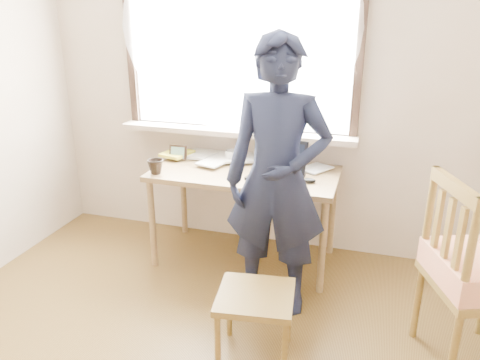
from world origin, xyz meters
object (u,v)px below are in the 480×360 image
(mug_white, at_px, (232,156))
(side_chair, at_px, (478,272))
(laptop, at_px, (278,168))
(mug_dark, at_px, (156,167))
(work_chair, at_px, (255,304))
(desk, at_px, (245,181))
(person, at_px, (277,180))

(mug_white, height_order, side_chair, side_chair)
(laptop, distance_m, mug_dark, 0.87)
(mug_dark, height_order, work_chair, mug_dark)
(desk, bearing_deg, mug_white, 128.62)
(work_chair, bearing_deg, person, 91.72)
(desk, height_order, laptop, laptop)
(mug_white, height_order, person, person)
(mug_dark, bearing_deg, person, -15.46)
(laptop, height_order, work_chair, laptop)
(side_chair, bearing_deg, laptop, 150.31)
(mug_white, distance_m, work_chair, 1.40)
(mug_white, distance_m, side_chair, 1.87)
(mug_white, distance_m, mug_dark, 0.61)
(person, bearing_deg, mug_dark, 161.22)
(laptop, relative_size, side_chair, 0.38)
(person, bearing_deg, work_chair, -91.61)
(laptop, height_order, person, person)
(desk, xyz_separation_m, work_chair, (0.36, -1.03, -0.30))
(laptop, bearing_deg, person, -78.53)
(laptop, xyz_separation_m, side_chair, (1.21, -0.69, -0.22))
(work_chair, bearing_deg, mug_white, 112.98)
(desk, relative_size, side_chair, 1.26)
(work_chair, bearing_deg, desk, 109.41)
(laptop, height_order, mug_white, laptop)
(work_chair, height_order, side_chair, side_chair)
(mug_white, bearing_deg, laptop, -28.88)
(desk, relative_size, laptop, 3.36)
(laptop, relative_size, person, 0.23)
(desk, distance_m, person, 0.64)
(mug_white, bearing_deg, side_chair, -29.49)
(desk, relative_size, mug_white, 12.12)
(person, bearing_deg, side_chair, -14.56)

